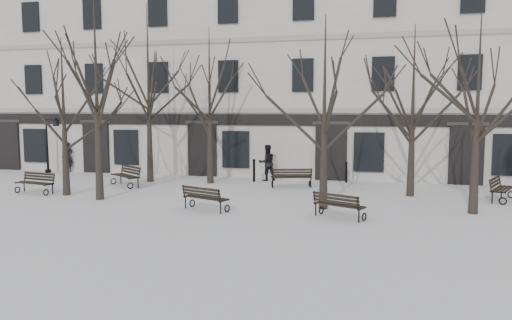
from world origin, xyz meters
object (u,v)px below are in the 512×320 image
(tree_2, at_px, (325,89))
(bench_3, at_px, (127,175))
(bench_2, at_px, (339,204))
(lamp_post, at_px, (50,141))
(bench_1, at_px, (205,197))
(bench_5, at_px, (501,188))
(bench_4, at_px, (292,177))
(tree_3, at_px, (478,89))
(tree_0, at_px, (63,97))
(tree_1, at_px, (96,69))
(bench_0, at_px, (36,182))

(tree_2, xyz_separation_m, bench_3, (-9.72, 3.25, -3.86))
(bench_2, relative_size, bench_3, 0.94)
(bench_3, height_order, lamp_post, lamp_post)
(bench_1, xyz_separation_m, bench_3, (-5.59, 4.62, 0.04))
(bench_3, relative_size, bench_5, 0.98)
(bench_5, bearing_deg, bench_2, 151.36)
(lamp_post, bearing_deg, bench_2, -25.99)
(bench_2, xyz_separation_m, bench_5, (6.06, 4.86, 0.04))
(bench_2, bearing_deg, bench_3, 1.86)
(bench_4, bearing_deg, tree_3, 133.35)
(tree_0, bearing_deg, bench_5, 9.45)
(bench_3, bearing_deg, lamp_post, -171.59)
(tree_2, height_order, bench_3, tree_2)
(tree_1, bearing_deg, lamp_post, 136.34)
(bench_4, height_order, lamp_post, lamp_post)
(tree_1, distance_m, bench_5, 16.86)
(tree_3, relative_size, bench_3, 3.58)
(bench_5, bearing_deg, bench_0, 121.19)
(bench_0, xyz_separation_m, bench_5, (19.29, 2.91, 0.02))
(bench_5, bearing_deg, bench_4, 104.26)
(bench_4, distance_m, lamp_post, 14.66)
(bench_0, relative_size, bench_5, 0.95)
(bench_4, xyz_separation_m, bench_5, (8.71, -1.28, 0.00))
(bench_0, relative_size, lamp_post, 0.59)
(bench_0, bearing_deg, tree_0, 9.06)
(tree_0, relative_size, bench_1, 3.55)
(bench_2, bearing_deg, tree_2, -39.77)
(bench_0, distance_m, bench_4, 11.38)
(tree_3, relative_size, bench_1, 3.72)
(bench_2, xyz_separation_m, lamp_post, (-17.08, 8.32, 1.37))
(tree_3, distance_m, bench_2, 6.28)
(bench_3, height_order, bench_5, bench_3)
(tree_3, height_order, bench_1, tree_3)
(tree_2, bearing_deg, bench_5, 26.12)
(tree_0, bearing_deg, tree_2, -1.83)
(bench_4, bearing_deg, tree_1, 17.93)
(bench_4, height_order, bench_5, bench_5)
(bench_4, bearing_deg, lamp_post, -24.97)
(tree_1, relative_size, lamp_post, 2.62)
(bench_1, distance_m, lamp_post, 14.78)
(tree_3, distance_m, bench_3, 15.69)
(tree_0, relative_size, tree_1, 0.79)
(bench_1, bearing_deg, bench_3, -17.53)
(bench_1, relative_size, bench_5, 0.94)
(tree_2, xyz_separation_m, bench_1, (-4.13, -1.36, -3.90))
(tree_3, height_order, bench_4, tree_3)
(tree_3, height_order, lamp_post, tree_3)
(bench_3, distance_m, lamp_post, 7.66)
(tree_2, relative_size, bench_1, 3.76)
(tree_0, height_order, tree_3, tree_3)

